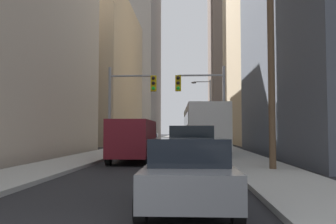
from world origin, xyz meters
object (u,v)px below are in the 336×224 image
sedan_red (146,144)px  traffic_signal_near_left (130,96)px  city_bus (203,128)px  cargo_van_maroon (133,138)px  sedan_beige (189,138)px  sedan_blue (189,140)px  traffic_signal_near_right (203,96)px  traffic_signal_far_right (194,119)px  pickup_truck_black (192,150)px  sedan_grey (189,173)px

sedan_red → traffic_signal_near_left: traffic_signal_near_left is taller
city_bus → cargo_van_maroon: bearing=-119.5°
city_bus → sedan_red: bearing=-160.8°
city_bus → sedan_red: city_bus is taller
traffic_signal_near_left → sedan_beige: bearing=80.9°
sedan_blue → sedan_beige: bearing=90.0°
cargo_van_maroon → traffic_signal_near_right: traffic_signal_near_right is taller
city_bus → traffic_signal_far_right: size_ratio=1.93×
cargo_van_maroon → traffic_signal_far_right: bearing=85.4°
cargo_van_maroon → traffic_signal_near_right: bearing=48.7°
pickup_truck_black → sedan_beige: size_ratio=1.28×
pickup_truck_black → traffic_signal_near_right: 9.73m
sedan_beige → sedan_blue: bearing=-90.0°
sedan_grey → traffic_signal_far_right: traffic_signal_far_right is taller
sedan_grey → sedan_beige: size_ratio=0.99×
traffic_signal_far_right → sedan_blue: bearing=-91.6°
city_bus → sedan_blue: 10.27m
sedan_grey → traffic_signal_near_right: bearing=86.6°
pickup_truck_black → sedan_beige: pickup_truck_black is taller
cargo_van_maroon → traffic_signal_far_right: 49.32m
cargo_van_maroon → traffic_signal_near_right: (3.94, 4.49, 2.73)m
city_bus → sedan_grey: city_bus is taller
sedan_beige → pickup_truck_black: bearing=-89.7°
sedan_blue → pickup_truck_black: bearing=-89.6°
sedan_grey → sedan_beige: 40.64m
traffic_signal_near_left → cargo_van_maroon: bearing=-77.8°
pickup_truck_black → traffic_signal_near_right: (0.80, 9.20, 3.09)m
sedan_grey → traffic_signal_near_left: 16.62m
sedan_grey → traffic_signal_near_right: (0.93, 15.81, 3.25)m
sedan_beige → cargo_van_maroon: bearing=-95.8°
cargo_van_maroon → traffic_signal_near_left: bearing=102.2°
sedan_grey → sedan_beige: bearing=90.0°
traffic_signal_near_right → sedan_grey: bearing=-93.4°
cargo_van_maroon → sedan_red: (0.02, 5.73, -0.52)m
traffic_signal_near_right → traffic_signal_far_right: (-0.03, 44.60, 0.00)m
pickup_truck_black → traffic_signal_near_left: (-4.11, 9.20, 3.08)m
pickup_truck_black → sedan_grey: bearing=-91.1°
sedan_blue → traffic_signal_near_right: traffic_signal_near_right is taller
sedan_red → pickup_truck_black: bearing=-73.4°
sedan_red → traffic_signal_near_left: 3.62m
traffic_signal_near_right → traffic_signal_far_right: size_ratio=1.00×
sedan_beige → traffic_signal_near_left: 25.36m
sedan_grey → traffic_signal_near_left: bearing=104.1°
traffic_signal_near_right → sedan_blue: bearing=94.2°
cargo_van_maroon → traffic_signal_near_left: size_ratio=0.87×
pickup_truck_black → traffic_signal_near_right: traffic_signal_near_right is taller
city_bus → traffic_signal_near_left: (-5.00, -2.64, 2.09)m
pickup_truck_black → sedan_blue: pickup_truck_black is taller
traffic_signal_near_left → sedan_red: bearing=51.5°
sedan_blue → cargo_van_maroon: bearing=-99.8°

